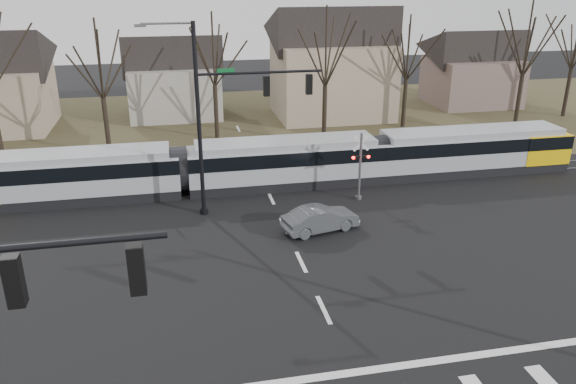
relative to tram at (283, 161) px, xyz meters
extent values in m
plane|color=black|center=(-1.12, -16.00, -1.58)|extent=(140.00, 140.00, 0.00)
cube|color=#38331E|center=(-1.12, 16.00, -1.58)|extent=(140.00, 28.00, 0.01)
cube|color=silver|center=(-1.12, -17.80, -1.57)|extent=(28.00, 0.35, 0.01)
cube|color=silver|center=(-1.12, -14.00, -1.57)|extent=(0.18, 2.00, 0.01)
cube|color=silver|center=(-1.12, -10.00, -1.57)|extent=(0.18, 2.00, 0.01)
cube|color=silver|center=(-1.12, -6.00, -1.57)|extent=(0.18, 2.00, 0.01)
cube|color=silver|center=(-1.12, -2.00, -1.57)|extent=(0.18, 2.00, 0.01)
cube|color=silver|center=(-1.12, 2.00, -1.57)|extent=(0.18, 2.00, 0.01)
cube|color=silver|center=(-1.12, 6.00, -1.57)|extent=(0.18, 2.00, 0.01)
cube|color=silver|center=(-1.12, 10.00, -1.57)|extent=(0.18, 2.00, 0.01)
cube|color=silver|center=(-1.12, 14.00, -1.57)|extent=(0.18, 2.00, 0.01)
cube|color=#59595E|center=(-1.12, -0.90, -1.55)|extent=(90.00, 0.12, 0.06)
cube|color=#59595E|center=(-1.12, 0.50, -1.55)|extent=(90.00, 0.12, 0.06)
cube|color=gray|center=(-12.74, 0.00, -0.13)|extent=(12.92, 2.78, 2.90)
cube|color=black|center=(-12.74, 0.00, 0.46)|extent=(12.94, 2.82, 0.84)
cube|color=gray|center=(0.18, 0.00, -0.13)|extent=(11.92, 2.78, 2.90)
cube|color=black|center=(0.18, 0.00, 0.46)|extent=(11.94, 2.82, 0.84)
cube|color=gray|center=(12.60, 0.00, -0.13)|extent=(12.92, 2.78, 2.90)
cube|color=black|center=(12.60, 0.00, 0.46)|extent=(12.94, 2.82, 0.84)
cube|color=yellow|center=(17.47, 0.00, -0.04)|extent=(3.18, 2.84, 1.94)
imported|color=#47494D|center=(0.59, -6.91, -0.93)|extent=(3.25, 4.63, 1.31)
cube|color=black|center=(-9.54, -22.00, 5.32)|extent=(0.32, 0.32, 1.05)
sphere|color=#FF0C07|center=(-9.54, -22.00, 5.65)|extent=(0.22, 0.22, 0.22)
cube|color=black|center=(-7.27, -22.00, 5.32)|extent=(0.32, 0.32, 1.05)
sphere|color=#FF0C07|center=(-7.27, -22.00, 5.65)|extent=(0.22, 0.22, 0.22)
cylinder|color=black|center=(-5.12, -3.50, 3.52)|extent=(0.22, 0.22, 10.20)
cylinder|color=black|center=(-5.12, -3.50, -1.43)|extent=(0.44, 0.44, 0.30)
cylinder|color=black|center=(-1.87, -3.50, 6.02)|extent=(6.50, 0.14, 0.14)
cube|color=#0C5926|center=(-3.62, -3.50, 6.17)|extent=(0.90, 0.03, 0.22)
cube|color=black|center=(-1.54, -3.50, 5.32)|extent=(0.32, 0.32, 1.05)
sphere|color=#FF0C07|center=(-1.54, -3.50, 5.65)|extent=(0.22, 0.22, 0.22)
cube|color=black|center=(0.73, -3.50, 5.32)|extent=(0.32, 0.32, 1.05)
sphere|color=#FF0C07|center=(0.73, -3.50, 5.65)|extent=(0.22, 0.22, 0.22)
cube|color=#59595B|center=(-7.62, -3.50, 8.44)|extent=(0.55, 0.22, 0.14)
cylinder|color=#59595B|center=(3.88, -3.20, 0.42)|extent=(0.14, 0.14, 4.00)
cylinder|color=#59595B|center=(3.88, -3.20, -1.48)|extent=(0.36, 0.36, 0.20)
cube|color=silver|center=(3.88, -3.20, 1.82)|extent=(0.95, 0.04, 0.95)
cube|color=silver|center=(3.88, -3.20, 1.82)|extent=(0.95, 0.04, 0.95)
cube|color=black|center=(3.88, -3.20, 1.02)|extent=(1.00, 0.10, 0.12)
sphere|color=#FF0C07|center=(3.43, -3.28, 1.02)|extent=(0.18, 0.18, 0.18)
sphere|color=#FF0C07|center=(4.33, -3.28, 1.02)|extent=(0.18, 0.18, 0.18)
cube|color=gray|center=(-6.12, 20.00, 0.67)|extent=(8.00, 7.00, 4.50)
cube|color=gray|center=(7.88, 17.00, 1.67)|extent=(10.00, 8.00, 6.50)
cube|color=brown|center=(22.88, 19.00, 0.67)|extent=(8.00, 7.00, 4.50)
camera|label=1|loc=(-6.30, -32.19, 10.81)|focal=35.00mm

